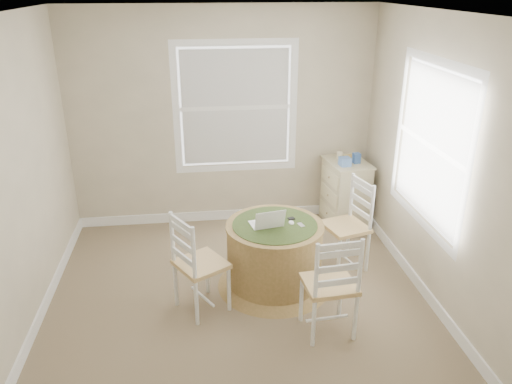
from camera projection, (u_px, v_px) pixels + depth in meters
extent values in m
cube|color=#877156|center=(239.00, 302.00, 4.77)|extent=(3.60, 3.60, 0.02)
cube|color=white|center=(234.00, 11.00, 3.75)|extent=(3.60, 3.60, 0.02)
cube|color=beige|center=(223.00, 120.00, 5.91)|extent=(3.60, 0.02, 2.60)
cube|color=beige|center=(268.00, 297.00, 2.61)|extent=(3.60, 0.02, 2.60)
cube|color=beige|center=(15.00, 184.00, 4.05)|extent=(0.02, 3.60, 2.60)
cube|color=beige|center=(437.00, 165.00, 4.47)|extent=(0.02, 3.60, 2.60)
cube|color=white|center=(225.00, 215.00, 6.38)|extent=(3.60, 0.02, 0.12)
cube|color=white|center=(43.00, 310.00, 4.54)|extent=(0.02, 3.60, 0.12)
cube|color=white|center=(418.00, 282.00, 4.95)|extent=(0.02, 3.60, 0.12)
cylinder|color=#9D7A46|center=(274.00, 253.00, 4.88)|extent=(0.93, 0.93, 0.60)
cone|color=#9D7A46|center=(274.00, 281.00, 5.01)|extent=(1.13, 1.13, 0.07)
cylinder|color=#9D7A46|center=(275.00, 226.00, 4.77)|extent=(0.95, 0.95, 0.03)
cylinder|color=#3A5223|center=(275.00, 225.00, 4.77)|extent=(0.82, 0.82, 0.01)
cone|color=#3A5223|center=(275.00, 230.00, 4.79)|extent=(0.91, 0.91, 0.10)
cube|color=white|center=(266.00, 224.00, 4.77)|extent=(0.33, 0.26, 0.02)
cube|color=silver|center=(266.00, 223.00, 4.77)|extent=(0.26, 0.16, 0.00)
cube|color=black|center=(270.00, 220.00, 4.62)|extent=(0.30, 0.11, 0.19)
ellipsoid|color=white|center=(291.00, 223.00, 4.79)|extent=(0.07, 0.10, 0.03)
cube|color=#B7BABF|center=(301.00, 225.00, 4.75)|extent=(0.07, 0.10, 0.02)
cube|color=black|center=(291.00, 219.00, 4.86)|extent=(0.07, 0.06, 0.02)
cube|color=beige|center=(345.00, 194.00, 6.15)|extent=(0.50, 0.64, 0.80)
cube|color=beige|center=(348.00, 162.00, 5.99)|extent=(0.53, 0.67, 0.02)
cube|color=beige|center=(327.00, 213.00, 6.19)|extent=(0.07, 0.49, 0.17)
cube|color=beige|center=(328.00, 195.00, 6.09)|extent=(0.07, 0.49, 0.17)
cube|color=beige|center=(329.00, 177.00, 6.00)|extent=(0.07, 0.49, 0.17)
cube|color=#5279BC|center=(345.00, 162.00, 5.82)|extent=(0.13, 0.13, 0.10)
cube|color=gold|center=(351.00, 158.00, 6.02)|extent=(0.16, 0.12, 0.06)
cube|color=#315595|center=(357.00, 158.00, 5.91)|extent=(0.09, 0.09, 0.12)
cylinder|color=beige|center=(339.00, 155.00, 6.06)|extent=(0.07, 0.07, 0.09)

